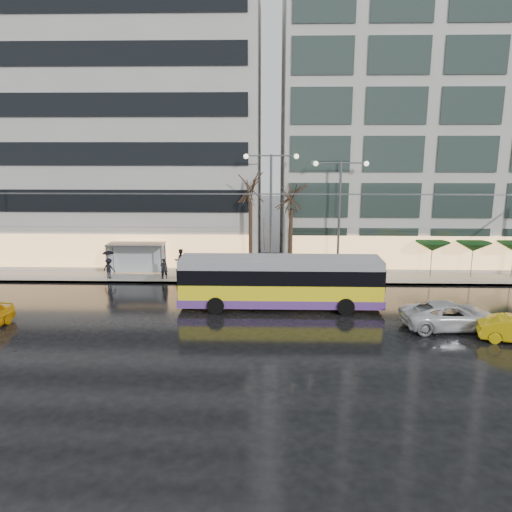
{
  "coord_description": "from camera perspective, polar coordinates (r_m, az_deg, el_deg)",
  "views": [
    {
      "loc": [
        1.89,
        -25.49,
        10.0
      ],
      "look_at": [
        1.07,
        5.0,
        3.02
      ],
      "focal_mm": 35.0,
      "sensor_mm": 36.0,
      "label": 1
    }
  ],
  "objects": [
    {
      "name": "sedan_silver",
      "position": [
        29.49,
        21.33,
        -6.33
      ],
      "size": [
        5.51,
        2.93,
        1.48
      ],
      "primitive_type": "imported",
      "rotation": [
        0.0,
        0.0,
        1.66
      ],
      "color": "silver",
      "rests_on": "ground"
    },
    {
      "name": "street_lamp_far",
      "position": [
        36.9,
        9.54,
        6.05
      ],
      "size": [
        3.96,
        0.36,
        8.53
      ],
      "color": "#595B60",
      "rests_on": "sidewalk"
    },
    {
      "name": "building_left",
      "position": [
        47.97,
        -20.96,
        13.45
      ],
      "size": [
        34.0,
        14.0,
        22.0
      ],
      "primitive_type": "cube",
      "color": "#A6A49F",
      "rests_on": "sidewalk"
    },
    {
      "name": "bus_shelter",
      "position": [
        38.46,
        -13.99,
        0.44
      ],
      "size": [
        4.2,
        1.6,
        2.51
      ],
      "color": "#595B60",
      "rests_on": "sidewalk"
    },
    {
      "name": "kerb",
      "position": [
        35.94,
        1.66,
        -3.14
      ],
      "size": [
        80.0,
        0.1,
        0.15
      ],
      "primitive_type": "cube",
      "color": "slate",
      "rests_on": "ground"
    },
    {
      "name": "pedestrian_a",
      "position": [
        37.13,
        -10.51,
        -0.35
      ],
      "size": [
        1.27,
        1.28,
        2.19
      ],
      "color": "black",
      "rests_on": "sidewalk"
    },
    {
      "name": "parasol_b",
      "position": [
        40.22,
        23.58,
        0.98
      ],
      "size": [
        2.5,
        2.5,
        2.65
      ],
      "color": "#595B60",
      "rests_on": "sidewalk"
    },
    {
      "name": "tree_a",
      "position": [
        36.64,
        -0.65,
        8.33
      ],
      "size": [
        3.2,
        3.2,
        8.4
      ],
      "color": "black",
      "rests_on": "sidewalk"
    },
    {
      "name": "parasol_a",
      "position": [
        39.19,
        19.51,
        1.04
      ],
      "size": [
        2.5,
        2.5,
        2.65
      ],
      "color": "#595B60",
      "rests_on": "sidewalk"
    },
    {
      "name": "pedestrian_c",
      "position": [
        38.25,
        -16.48,
        -0.83
      ],
      "size": [
        1.1,
        1.01,
        2.11
      ],
      "color": "black",
      "rests_on": "sidewalk"
    },
    {
      "name": "ground",
      "position": [
        27.45,
        -2.54,
        -8.48
      ],
      "size": [
        140.0,
        140.0,
        0.0
      ],
      "primitive_type": "plane",
      "color": "black",
      "rests_on": "ground"
    },
    {
      "name": "building_right",
      "position": [
        47.75,
        23.38,
        15.06
      ],
      "size": [
        32.0,
        14.0,
        25.0
      ],
      "primitive_type": "cube",
      "color": "#A6A49F",
      "rests_on": "sidewalk"
    },
    {
      "name": "tree_b",
      "position": [
        36.91,
        4.07,
        7.26
      ],
      "size": [
        3.2,
        3.2,
        7.7
      ],
      "color": "black",
      "rests_on": "sidewalk"
    },
    {
      "name": "pedestrian_b",
      "position": [
        39.03,
        -8.63,
        -0.5
      ],
      "size": [
        1.06,
        0.94,
        1.82
      ],
      "color": "black",
      "rests_on": "sidewalk"
    },
    {
      "name": "catenary",
      "position": [
        33.93,
        0.01,
        3.15
      ],
      "size": [
        42.24,
        5.12,
        7.0
      ],
      "color": "#595B60",
      "rests_on": "ground"
    },
    {
      "name": "sidewalk",
      "position": [
        40.72,
        1.65,
        -1.22
      ],
      "size": [
        80.0,
        10.0,
        0.15
      ],
      "primitive_type": "cube",
      "color": "gray",
      "rests_on": "ground"
    },
    {
      "name": "trolleybus",
      "position": [
        30.62,
        2.78,
        -3.15
      ],
      "size": [
        12.31,
        4.81,
        5.7
      ],
      "color": "yellow",
      "rests_on": "ground"
    },
    {
      "name": "street_lamp_near",
      "position": [
        36.52,
        1.71,
        6.59
      ],
      "size": [
        3.96,
        0.36,
        9.03
      ],
      "color": "#595B60",
      "rests_on": "sidewalk"
    }
  ]
}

